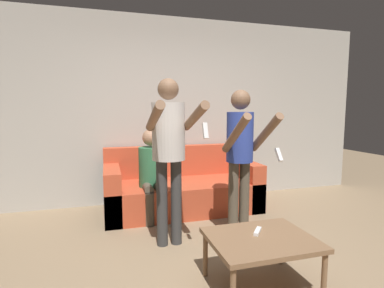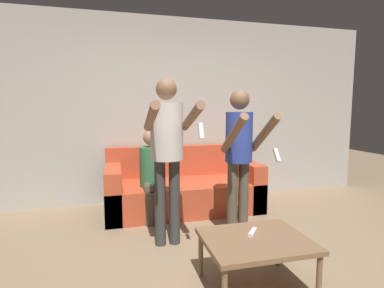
{
  "view_description": "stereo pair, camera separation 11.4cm",
  "coord_description": "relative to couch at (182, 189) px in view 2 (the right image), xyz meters",
  "views": [
    {
      "loc": [
        -0.91,
        -2.21,
        1.37
      ],
      "look_at": [
        0.07,
        1.16,
        0.96
      ],
      "focal_mm": 28.0,
      "sensor_mm": 36.0,
      "label": 1
    },
    {
      "loc": [
        -0.79,
        -2.24,
        1.37
      ],
      "look_at": [
        0.07,
        1.16,
        0.96
      ],
      "focal_mm": 28.0,
      "sensor_mm": 36.0,
      "label": 2
    }
  ],
  "objects": [
    {
      "name": "ground_plane",
      "position": [
        -0.07,
        -1.7,
        -0.28
      ],
      "size": [
        14.0,
        14.0,
        0.0
      ],
      "primitive_type": "plane",
      "color": "#937A5B"
    },
    {
      "name": "wall_back",
      "position": [
        -0.07,
        0.49,
        1.07
      ],
      "size": [
        6.4,
        0.06,
        2.7
      ],
      "color": "#B7B2A8",
      "rests_on": "ground_plane"
    },
    {
      "name": "couch",
      "position": [
        0.0,
        0.0,
        0.0
      ],
      "size": [
        2.04,
        0.94,
        0.84
      ],
      "color": "#C64C2D",
      "rests_on": "ground_plane"
    },
    {
      "name": "person_standing_left",
      "position": [
        -0.38,
        -1.06,
        0.77
      ],
      "size": [
        0.44,
        0.78,
        1.67
      ],
      "color": "#383838",
      "rests_on": "ground_plane"
    },
    {
      "name": "person_standing_right",
      "position": [
        0.38,
        -1.06,
        0.68
      ],
      "size": [
        0.4,
        0.68,
        1.57
      ],
      "color": "brown",
      "rests_on": "ground_plane"
    },
    {
      "name": "person_seated",
      "position": [
        -0.44,
        -0.24,
        0.33
      ],
      "size": [
        0.31,
        0.53,
        1.12
      ],
      "color": "brown",
      "rests_on": "ground_plane"
    },
    {
      "name": "coffee_table",
      "position": [
        0.14,
        -1.97,
        0.09
      ],
      "size": [
        0.79,
        0.63,
        0.4
      ],
      "color": "#846042",
      "rests_on": "ground_plane"
    },
    {
      "name": "remote_on_table",
      "position": [
        0.15,
        -1.88,
        0.14
      ],
      "size": [
        0.12,
        0.14,
        0.02
      ],
      "color": "white",
      "rests_on": "coffee_table"
    }
  ]
}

